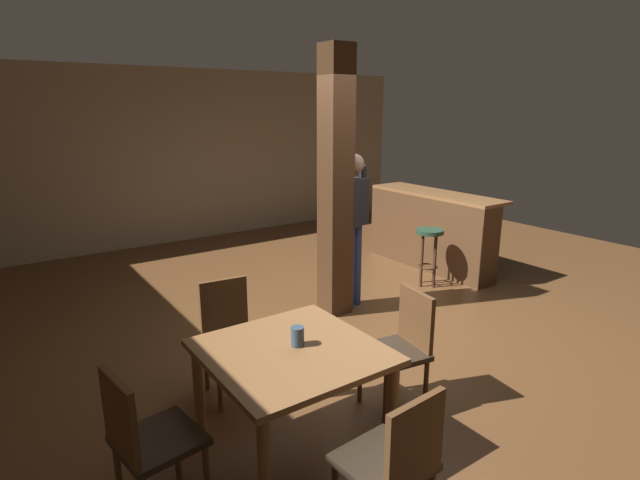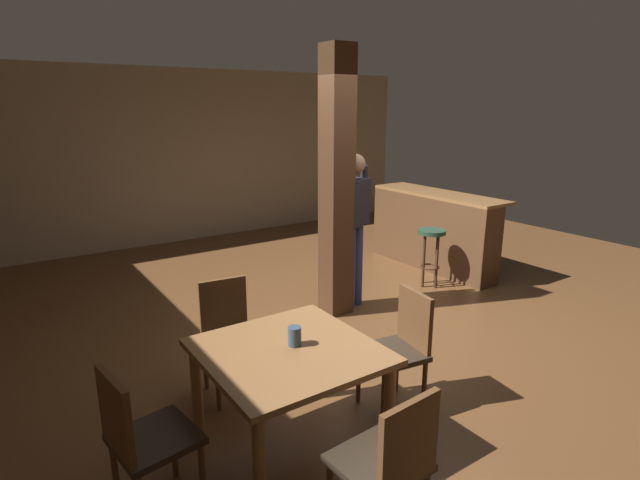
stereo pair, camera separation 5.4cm
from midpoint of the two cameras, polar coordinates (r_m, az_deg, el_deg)
The scene contains 12 objects.
ground_plane at distance 5.29m, azimuth 6.66°, elevation -9.64°, with size 10.80×10.80×0.00m, color brown.
wall_back at distance 8.75m, azimuth -12.86°, elevation 9.40°, with size 8.00×0.10×2.80m, color gray.
pillar at distance 5.22m, azimuth 2.21°, elevation 6.19°, with size 0.28×0.28×2.80m, color #422816.
dining_table at distance 3.23m, azimuth -3.09°, elevation -14.04°, with size 1.04×1.04×0.74m.
chair_west at distance 2.99m, azimuth -19.30°, elevation -20.36°, with size 0.48×0.48×0.89m.
chair_south at distance 2.71m, azimuth 8.59°, elevation -23.73°, with size 0.45×0.45×0.89m.
chair_north at distance 4.01m, azimuth -10.01°, elevation -10.20°, with size 0.47×0.47×0.89m.
chair_east at distance 3.80m, azimuth 9.62°, elevation -11.63°, with size 0.48×0.48×0.89m.
napkin_cup at distance 3.19m, azimuth -2.44°, elevation -10.92°, with size 0.09×0.09×0.12m, color #33475B.
standing_person at distance 5.45m, azimuth 4.25°, elevation 2.29°, with size 0.46×0.31×1.72m.
bar_counter at distance 7.10m, azimuth 12.90°, elevation 1.10°, with size 0.56×2.03×1.06m.
bar_stool_near at distance 6.36m, azimuth 12.82°, elevation -0.44°, with size 0.35×0.35×0.73m.
Camera 2 is at (-3.16, -3.63, 2.20)m, focal length 28.00 mm.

